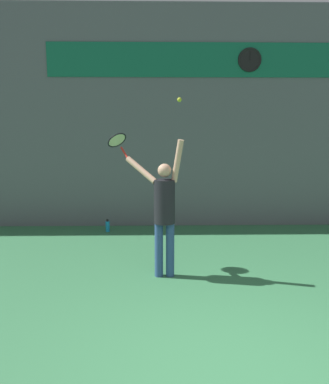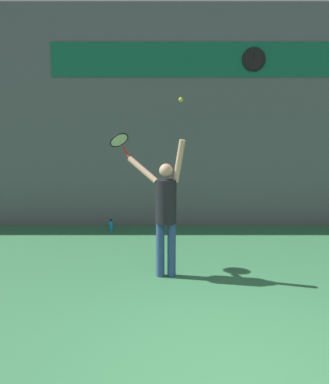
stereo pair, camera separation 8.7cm
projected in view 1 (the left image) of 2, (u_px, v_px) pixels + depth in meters
name	position (u px, v px, depth m)	size (l,w,h in m)	color
back_wall	(192.00, 119.00, 8.56)	(18.00, 0.10, 5.00)	slate
sponsor_banner	(193.00, 60.00, 8.28)	(6.46, 0.02, 0.74)	#146B4C
scoreboard_clock	(250.00, 60.00, 8.29)	(0.53, 0.05, 0.53)	black
tennis_player	(164.00, 208.00, 5.72)	(0.92, 0.56, 2.14)	#2D4C7F
tennis_racket	(118.00, 141.00, 6.06)	(0.42, 0.43, 0.42)	red
tennis_ball	(179.00, 100.00, 5.38)	(0.06, 0.06, 0.06)	#CCDB2D
water_bottle	(108.00, 226.00, 8.38)	(0.09, 0.09, 0.28)	#198CCC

